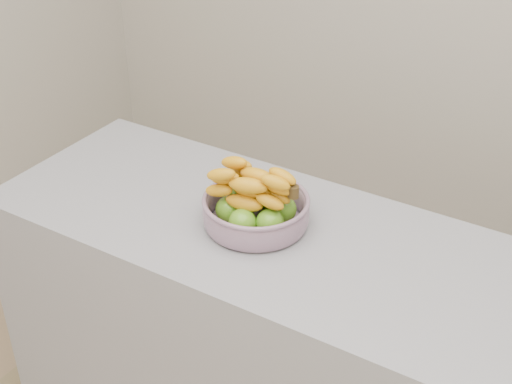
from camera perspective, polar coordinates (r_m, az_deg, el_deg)
fruit_bowl at (r=1.84m, az=-0.02°, el=-1.20°), size 0.28×0.28×0.17m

